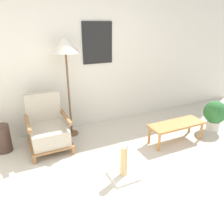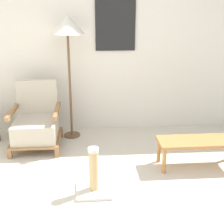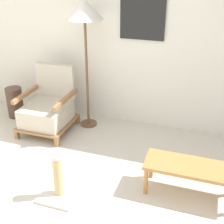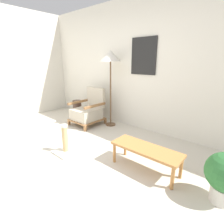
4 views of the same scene
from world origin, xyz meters
name	(u,v)px [view 2 (image 2 of 4)]	position (x,y,z in m)	size (l,w,h in m)	color
ground_plane	(103,224)	(0.00, 0.00, 0.00)	(14.00, 14.00, 0.00)	beige
wall_back	(95,39)	(0.00, 2.27, 1.35)	(8.00, 0.09, 2.70)	silver
armchair	(36,124)	(-0.80, 1.67, 0.32)	(0.63, 0.68, 0.85)	olive
floor_lamp	(67,30)	(-0.36, 1.96, 1.50)	(0.46, 0.46, 1.68)	brown
coffee_table	(200,143)	(1.17, 0.95, 0.29)	(0.97, 0.35, 0.33)	#B2753D
scratching_post	(94,179)	(-0.07, 0.51, 0.14)	(0.36, 0.36, 0.49)	beige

